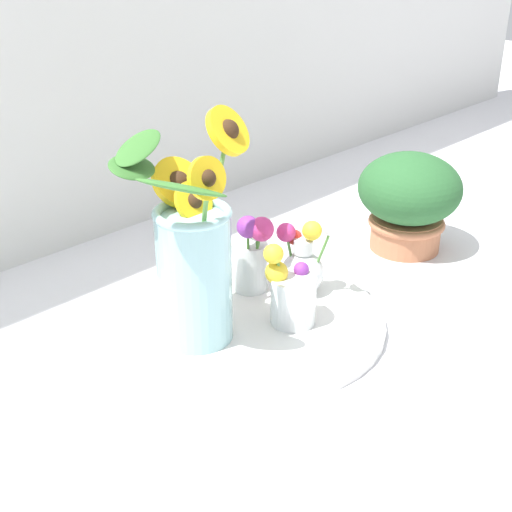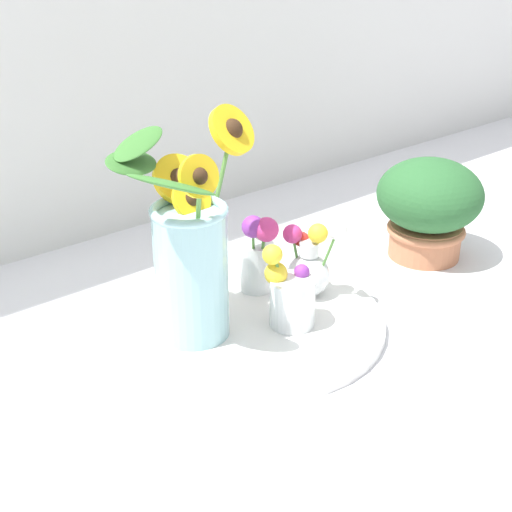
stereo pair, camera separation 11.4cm
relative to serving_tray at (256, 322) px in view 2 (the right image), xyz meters
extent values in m
plane|color=silver|center=(-0.02, -0.03, -0.01)|extent=(6.00, 6.00, 0.00)
cylinder|color=white|center=(0.00, 0.00, 0.00)|extent=(0.43, 0.43, 0.02)
cylinder|color=#9ED1D6|center=(-0.11, 0.03, 0.11)|extent=(0.12, 0.12, 0.21)
torus|color=#9ED1D6|center=(-0.11, 0.03, 0.22)|extent=(0.12, 0.12, 0.01)
cylinder|color=#568E42|center=(-0.04, 0.06, 0.18)|extent=(0.09, 0.02, 0.25)
cylinder|color=yellow|center=(0.01, 0.07, 0.31)|extent=(0.10, 0.06, 0.10)
sphere|color=#382314|center=(0.01, 0.07, 0.31)|extent=(0.04, 0.04, 0.04)
cylinder|color=#568E42|center=(-0.10, 0.05, 0.14)|extent=(0.01, 0.02, 0.19)
cylinder|color=yellow|center=(-0.09, 0.04, 0.23)|extent=(0.06, 0.04, 0.06)
sphere|color=#382314|center=(-0.09, 0.04, 0.23)|extent=(0.03, 0.03, 0.03)
cylinder|color=#568E42|center=(-0.11, 0.01, 0.18)|extent=(0.04, 0.08, 0.22)
cylinder|color=yellow|center=(-0.13, -0.03, 0.29)|extent=(0.07, 0.03, 0.07)
sphere|color=#382314|center=(-0.13, -0.03, 0.29)|extent=(0.03, 0.03, 0.03)
cylinder|color=#568E42|center=(-0.08, 0.07, 0.16)|extent=(0.01, 0.03, 0.18)
cylinder|color=yellow|center=(-0.09, 0.08, 0.25)|extent=(0.09, 0.07, 0.07)
sphere|color=#382314|center=(-0.09, 0.08, 0.25)|extent=(0.04, 0.04, 0.04)
ellipsoid|color=#38702D|center=(-0.17, -0.03, 0.29)|extent=(0.12, 0.13, 0.05)
ellipsoid|color=#38702D|center=(-0.14, 0.10, 0.31)|extent=(0.12, 0.10, 0.03)
ellipsoid|color=#38702D|center=(-0.16, 0.10, 0.29)|extent=(0.14, 0.13, 0.06)
cylinder|color=white|center=(0.03, -0.05, 0.05)|extent=(0.07, 0.07, 0.08)
cylinder|color=#4C8438|center=(0.03, -0.04, 0.06)|extent=(0.02, 0.01, 0.07)
sphere|color=yellow|center=(0.02, -0.03, 0.10)|extent=(0.04, 0.04, 0.04)
cylinder|color=#4C8438|center=(0.02, -0.04, 0.08)|extent=(0.03, 0.02, 0.10)
sphere|color=yellow|center=(0.01, -0.03, 0.13)|extent=(0.03, 0.03, 0.03)
cylinder|color=#4C8438|center=(0.05, -0.05, 0.06)|extent=(0.02, 0.02, 0.06)
sphere|color=purple|center=(0.06, -0.05, 0.09)|extent=(0.03, 0.03, 0.03)
sphere|color=white|center=(0.12, 0.01, 0.05)|extent=(0.08, 0.08, 0.08)
cylinder|color=white|center=(0.12, 0.01, 0.10)|extent=(0.03, 0.03, 0.02)
cylinder|color=#568E42|center=(0.13, -0.02, 0.08)|extent=(0.02, 0.04, 0.11)
sphere|color=white|center=(0.14, -0.04, 0.14)|extent=(0.03, 0.03, 0.03)
cylinder|color=#568E42|center=(0.13, 0.00, 0.08)|extent=(0.01, 0.02, 0.10)
sphere|color=yellow|center=(0.13, -0.01, 0.13)|extent=(0.03, 0.03, 0.03)
cylinder|color=#568E42|center=(0.11, 0.02, 0.07)|extent=(0.01, 0.03, 0.09)
sphere|color=#C6337A|center=(0.11, 0.03, 0.12)|extent=(0.03, 0.03, 0.03)
cylinder|color=#568E42|center=(0.13, 0.02, 0.07)|extent=(0.01, 0.02, 0.07)
sphere|color=red|center=(0.13, 0.03, 0.11)|extent=(0.03, 0.03, 0.03)
cylinder|color=white|center=(0.07, 0.08, 0.05)|extent=(0.06, 0.06, 0.09)
cylinder|color=#4C8438|center=(0.07, 0.07, 0.08)|extent=(0.01, 0.01, 0.09)
sphere|color=white|center=(0.07, 0.06, 0.13)|extent=(0.04, 0.04, 0.04)
cylinder|color=#4C8438|center=(0.06, 0.06, 0.08)|extent=(0.01, 0.03, 0.10)
sphere|color=#C6337A|center=(0.06, 0.05, 0.14)|extent=(0.04, 0.04, 0.04)
cylinder|color=#4C8438|center=(0.05, 0.07, 0.09)|extent=(0.02, 0.02, 0.11)
sphere|color=purple|center=(0.04, 0.06, 0.14)|extent=(0.04, 0.04, 0.04)
cylinder|color=#B7704C|center=(0.43, -0.01, 0.03)|extent=(0.14, 0.14, 0.07)
torus|color=#B7704C|center=(0.43, -0.01, 0.05)|extent=(0.16, 0.16, 0.02)
ellipsoid|color=#285B2D|center=(0.43, -0.01, 0.12)|extent=(0.21, 0.21, 0.14)
camera|label=1|loc=(-0.73, -0.72, 0.63)|focal=50.00mm
camera|label=2|loc=(-0.65, -0.80, 0.63)|focal=50.00mm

